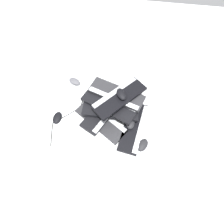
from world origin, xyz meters
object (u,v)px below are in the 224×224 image
keyboard_0 (115,103)px  mouse_3 (130,123)px  mouse_0 (112,101)px  mouse_1 (57,118)px  keyboard_2 (134,127)px  keyboard_1 (101,121)px  keyboard_3 (105,110)px  keyboard_7 (119,97)px  mouse_7 (118,99)px  keyboard_5 (109,104)px  mouse_5 (75,81)px  mouse_4 (121,94)px  keyboard_4 (111,109)px  keyboard_6 (116,94)px  mouse_6 (143,145)px  mouse_2 (118,94)px

keyboard_0 → mouse_3: mouse_3 is taller
mouse_0 → mouse_1: size_ratio=1.00×
keyboard_0 → keyboard_2: (-0.20, -0.17, 0.00)m
keyboard_1 → keyboard_3: keyboard_3 is taller
keyboard_7 → mouse_7: bearing=14.7°
keyboard_1 → keyboard_5: (0.11, -0.05, 0.09)m
keyboard_1 → mouse_5: mouse_5 is taller
keyboard_1 → keyboard_2: (-0.02, -0.26, 0.00)m
keyboard_2 → keyboard_7: 0.26m
mouse_0 → mouse_4: 0.17m
keyboard_1 → keyboard_4: size_ratio=1.02×
keyboard_6 → mouse_6: bearing=-144.9°
keyboard_1 → keyboard_6: keyboard_6 is taller
keyboard_7 → mouse_6: (-0.30, -0.22, -0.14)m
keyboard_0 → mouse_2: 0.08m
mouse_1 → keyboard_6: bearing=118.1°
keyboard_2 → mouse_7: mouse_7 is taller
keyboard_0 → keyboard_6: 0.12m
mouse_4 → keyboard_7: bearing=89.1°
keyboard_5 → mouse_3: size_ratio=4.22×
mouse_3 → mouse_6: bearing=-146.9°
keyboard_4 → keyboard_3: bearing=83.9°
mouse_0 → mouse_6: 0.43m
keyboard_2 → mouse_3: (0.02, 0.03, 0.04)m
mouse_0 → mouse_5: (0.18, 0.36, -0.03)m
keyboard_2 → mouse_1: bearing=90.6°
keyboard_3 → mouse_4: (0.07, -0.12, 0.16)m
keyboard_2 → keyboard_4: size_ratio=1.04×
mouse_7 → mouse_6: bearing=130.3°
keyboard_1 → mouse_5: size_ratio=4.08×
keyboard_2 → mouse_1: 0.62m
keyboard_1 → keyboard_4: (0.08, -0.07, 0.06)m
keyboard_1 → mouse_3: mouse_3 is taller
keyboard_0 → keyboard_1: same height
keyboard_3 → mouse_0: mouse_0 is taller
keyboard_0 → mouse_3: bearing=-142.6°
keyboard_5 → mouse_6: size_ratio=4.22×
keyboard_0 → keyboard_3: keyboard_3 is taller
mouse_1 → mouse_4: bearing=112.2°
keyboard_5 → mouse_6: 0.40m
keyboard_4 → mouse_5: (0.27, 0.36, -0.05)m
keyboard_4 → keyboard_5: bearing=29.0°
keyboard_3 → mouse_6: 0.41m
keyboard_0 → mouse_1: size_ratio=4.19×
keyboard_3 → keyboard_2: bearing=-113.1°
keyboard_0 → keyboard_3: bearing=142.2°
mouse_7 → keyboard_6: bearing=59.0°
mouse_7 → mouse_5: bearing=-12.1°
mouse_7 → mouse_4: bearing=126.1°
keyboard_5 → mouse_4: (0.04, -0.09, 0.10)m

